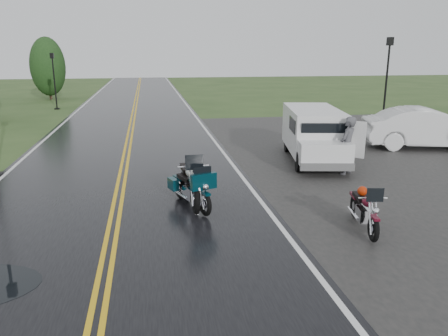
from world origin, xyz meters
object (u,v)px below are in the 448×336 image
motorcycle_red (374,219)px  lamp_post_far_left (54,81)px  lamp_post_far_right (386,80)px  sedan_white (427,129)px  van_white (300,144)px  motorcycle_teal (205,194)px  motorcycle_silver (195,188)px  person_at_van (347,146)px

motorcycle_red → lamp_post_far_left: (-10.82, 24.33, 1.37)m
lamp_post_far_right → sedan_white: bearing=-106.3°
sedan_white → van_white: bearing=127.0°
motorcycle_teal → motorcycle_silver: size_ratio=0.84×
motorcycle_teal → lamp_post_far_right: (12.19, 13.33, 1.77)m
sedan_white → person_at_van: bearing=137.0°
motorcycle_silver → van_white: (3.87, 3.40, 0.25)m
lamp_post_far_left → lamp_post_far_right: bearing=-24.3°
motorcycle_teal → van_white: size_ratio=0.42×
motorcycle_teal → sedan_white: sedan_white is taller
motorcycle_red → motorcycle_teal: (-3.30, 2.09, 0.04)m
motorcycle_silver → lamp_post_far_right: bearing=43.7°
person_at_van → lamp_post_far_left: bearing=-98.3°
motorcycle_red → lamp_post_far_right: size_ratio=0.40×
van_white → sedan_white: size_ratio=0.98×
van_white → lamp_post_far_left: (-11.20, 18.66, 0.97)m
sedan_white → motorcycle_silver: bearing=135.0°
motorcycle_red → person_at_van: (1.79, 5.14, 0.38)m
van_white → lamp_post_far_right: bearing=59.5°
motorcycle_teal → van_white: bearing=25.2°
van_white → lamp_post_far_right: size_ratio=1.04×
person_at_van → motorcycle_silver: bearing=-13.1°
person_at_van → van_white: bearing=-62.1°
motorcycle_silver → sedan_white: 11.98m
lamp_post_far_left → lamp_post_far_right: lamp_post_far_right is taller
motorcycle_red → sedan_white: 10.78m
motorcycle_teal → sedan_white: size_ratio=0.41×
person_at_van → sedan_white: size_ratio=0.38×
lamp_post_far_left → lamp_post_far_right: size_ratio=0.82×
motorcycle_red → motorcycle_teal: bearing=158.8°
person_at_van → sedan_white: (5.04, 3.20, -0.12)m
van_white → sedan_white: (6.45, 2.67, -0.14)m
motorcycle_teal → van_white: (3.67, 3.57, 0.36)m
motorcycle_silver → sedan_white: size_ratio=0.49×
motorcycle_silver → sedan_white: sedan_white is taller
motorcycle_teal → lamp_post_far_right: lamp_post_far_right is taller
sedan_white → lamp_post_far_left: lamp_post_far_left is taller
sedan_white → lamp_post_far_left: size_ratio=1.30×
sedan_white → motorcycle_red: bearing=155.3°
motorcycle_teal → motorcycle_silver: 0.29m
motorcycle_teal → lamp_post_far_left: size_ratio=0.53×
van_white → person_at_van: van_white is taller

